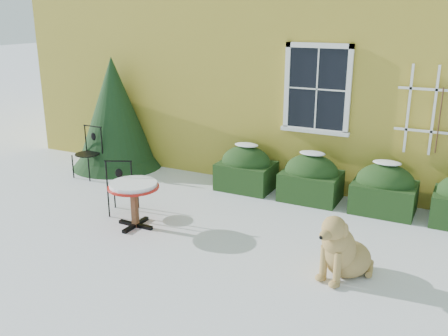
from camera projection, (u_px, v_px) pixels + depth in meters
The scene contains 8 objects.
ground at pixel (194, 243), 7.48m from camera, with size 80.00×80.00×0.00m, color white.
house at pixel (332, 15), 12.47m from camera, with size 12.40×8.40×6.40m.
hedge_row at pixel (347, 184), 8.82m from camera, with size 4.95×0.80×0.91m.
evergreen_shrub at pixel (115, 123), 10.93m from camera, with size 1.99×1.99×2.41m.
bistro_table at pixel (134, 190), 7.87m from camera, with size 0.81×0.81×0.75m.
patio_chair_near at pixel (122, 186), 8.44m from camera, with size 0.59×0.58×1.00m.
patio_chair_far at pixel (89, 152), 10.36m from camera, with size 0.50×0.50×1.05m.
dog at pixel (342, 251), 6.42m from camera, with size 0.79×1.00×0.93m.
Camera 1 is at (3.46, -5.86, 3.33)m, focal length 40.00 mm.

